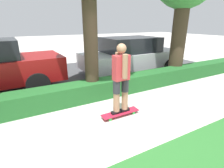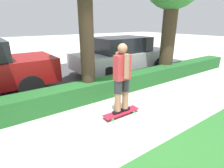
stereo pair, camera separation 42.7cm
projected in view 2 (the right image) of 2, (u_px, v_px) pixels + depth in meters
The scene contains 6 objects.
ground_plane at pixel (125, 122), 4.03m from camera, with size 60.00×60.00×0.00m, color beige.
street_asphalt at pixel (62, 78), 7.28m from camera, with size 14.45×5.00×0.01m.
hedge_row at pixel (92, 90), 5.18m from camera, with size 14.45×0.60×0.53m.
skateboard at pixel (121, 112), 4.30m from camera, with size 0.97×0.24×0.10m.
skater_person at pixel (122, 78), 4.00m from camera, with size 0.49×0.43×1.66m.
parked_car_middle at pixel (122, 54), 7.90m from camera, with size 4.63×2.02×1.58m.
Camera 2 is at (-2.26, -2.71, 2.17)m, focal length 28.00 mm.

